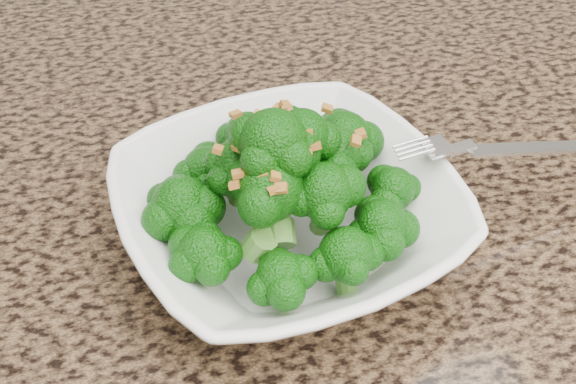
{
  "coord_description": "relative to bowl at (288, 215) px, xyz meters",
  "views": [
    {
      "loc": [
        -0.2,
        -0.12,
        1.28
      ],
      "look_at": [
        -0.12,
        0.23,
        0.95
      ],
      "focal_mm": 45.0,
      "sensor_mm": 36.0,
      "label": 1
    }
  ],
  "objects": [
    {
      "name": "granite_counter",
      "position": [
        0.12,
        0.07,
        -0.04
      ],
      "size": [
        1.64,
        1.04,
        0.03
      ],
      "primitive_type": "cube",
      "color": "brown",
      "rests_on": "cabinet"
    },
    {
      "name": "bowl",
      "position": [
        0.0,
        0.0,
        0.0
      ],
      "size": [
        0.28,
        0.28,
        0.06
      ],
      "primitive_type": "imported",
      "rotation": [
        0.0,
        0.0,
        0.23
      ],
      "color": "white",
      "rests_on": "granite_counter"
    },
    {
      "name": "broccoli_pile",
      "position": [
        0.0,
        -0.0,
        0.07
      ],
      "size": [
        0.2,
        0.2,
        0.08
      ],
      "primitive_type": null,
      "color": "#0F580A",
      "rests_on": "bowl"
    },
    {
      "name": "garlic_topping",
      "position": [
        0.0,
        0.0,
        0.11
      ],
      "size": [
        0.12,
        0.12,
        0.01
      ],
      "primitive_type": null,
      "color": "#B2722B",
      "rests_on": "broccoli_pile"
    },
    {
      "name": "fork",
      "position": [
        0.13,
        0.0,
        0.03
      ],
      "size": [
        0.17,
        0.04,
        0.01
      ],
      "primitive_type": null,
      "rotation": [
        0.0,
        0.0,
        0.1
      ],
      "color": "silver",
      "rests_on": "bowl"
    }
  ]
}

